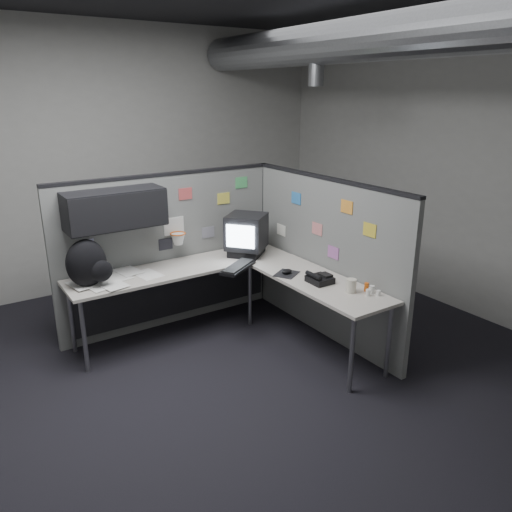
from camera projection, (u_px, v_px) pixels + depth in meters
room at (298, 130)px, 4.15m from camera, size 5.62×5.62×3.22m
partition_back at (157, 237)px, 5.05m from camera, size 2.44×0.42×1.63m
partition_right at (324, 257)px, 5.01m from camera, size 0.07×2.23×1.63m
desk at (218, 281)px, 4.96m from camera, size 2.31×2.11×0.73m
monitor at (246, 234)px, 5.31m from camera, size 0.54×0.54×0.44m
keyboard at (238, 267)px, 4.93m from camera, size 0.49×0.39×0.04m
mouse at (287, 272)px, 4.79m from camera, size 0.30×0.28×0.05m
phone at (319, 279)px, 4.58m from camera, size 0.20×0.22×0.10m
bottles at (370, 290)px, 4.34m from camera, size 0.13×0.18×0.08m
cup at (351, 286)px, 4.35m from camera, size 0.11×0.11×0.12m
papers at (115, 279)px, 4.65m from camera, size 0.86×0.60×0.02m
backpack at (88, 264)px, 4.44m from camera, size 0.43×0.38×0.44m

